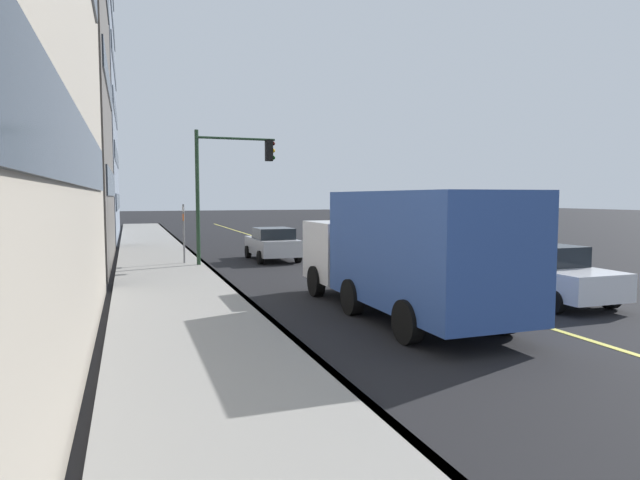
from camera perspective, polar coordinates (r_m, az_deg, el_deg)
name	(u,v)px	position (r m, az deg, el deg)	size (l,w,h in m)	color
ground	(364,270)	(21.74, 4.66, -3.23)	(200.00, 200.00, 0.00)	black
sidewalk_slab	(169,278)	(19.88, -15.69, -3.90)	(80.00, 3.61, 0.15)	gray
curb_edge	(218,276)	(20.07, -10.76, -3.73)	(80.00, 0.16, 0.15)	slate
lane_stripe_center	(364,270)	(21.74, 4.66, -3.21)	(80.00, 0.16, 0.01)	#D8CC4C
building_glass_right	(12,82)	(43.64, -29.78, 14.29)	(16.79, 13.11, 21.51)	slate
car_silver	(272,244)	(25.14, -5.06, -0.38)	(3.91, 1.95, 1.52)	#A8AAB2
car_green	(418,247)	(23.52, 10.33, -0.71)	(4.31, 2.12, 1.62)	#1E6038
car_white	(541,273)	(16.56, 22.36, -3.20)	(4.49, 2.06, 1.59)	silver
car_tan	(338,235)	(30.63, 1.90, 0.50)	(4.33, 2.04, 1.54)	tan
truck_blue	(404,250)	(13.41, 8.87, -1.08)	(8.14, 2.59, 3.08)	silver
traffic_light_mast	(228,175)	(22.92, -9.74, 6.79)	(0.28, 3.37, 5.67)	#1E3823
street_sign_post	(184,230)	(23.51, -14.21, 1.06)	(0.60, 0.08, 2.64)	slate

